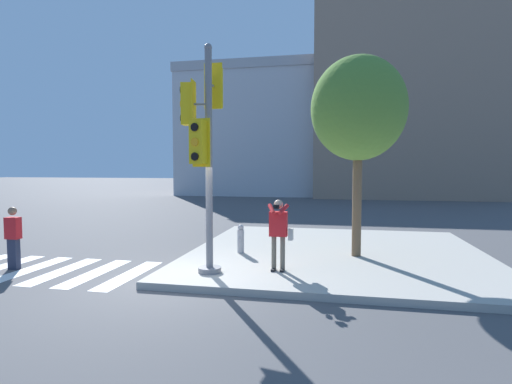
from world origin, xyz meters
The scene contains 10 objects.
ground_plane centered at (0.00, 0.00, 0.00)m, with size 160.00×160.00×0.00m, color #4C4C4F.
sidewalk_corner centered at (3.50, 3.50, 0.08)m, with size 8.00×8.00×0.16m.
crosswalk_stripes centered at (-4.73, 0.49, 0.00)m, with size 7.52×2.57×0.01m.
traffic_signal_pole centered at (0.63, 0.52, 3.15)m, with size 0.87×1.23×5.01m.
person_photographer centered at (2.22, 1.00, 1.11)m, with size 0.58×0.54×1.61m.
pedestrian_distant centered at (-4.25, 0.42, 0.81)m, with size 0.34×0.20×1.53m.
street_tree centered at (4.01, 2.90, 4.00)m, with size 2.46×2.46×5.22m.
fire_hydrant centered at (0.93, 2.66, 0.54)m, with size 0.18×0.24×0.78m.
building_left centered at (-4.46, 29.94, 5.84)m, with size 12.69×9.68×11.64m.
building_right centered at (8.94, 28.64, 9.12)m, with size 14.84×9.82×18.21m.
Camera 1 is at (3.50, -7.86, 2.49)m, focal length 28.00 mm.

